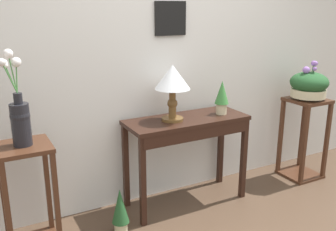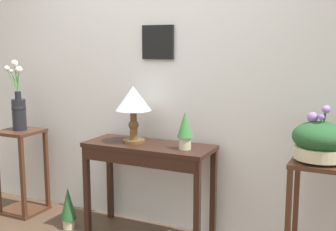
{
  "view_description": "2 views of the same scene",
  "coord_description": "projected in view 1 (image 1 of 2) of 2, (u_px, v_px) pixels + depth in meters",
  "views": [
    {
      "loc": [
        -1.53,
        -1.47,
        1.72
      ],
      "look_at": [
        -0.11,
        1.19,
        0.84
      ],
      "focal_mm": 40.43,
      "sensor_mm": 36.0,
      "label": 1
    },
    {
      "loc": [
        1.7,
        -1.82,
        1.59
      ],
      "look_at": [
        0.21,
        1.26,
        1.03
      ],
      "focal_mm": 45.9,
      "sensor_mm": 36.0,
      "label": 2
    }
  ],
  "objects": [
    {
      "name": "back_wall_with_art",
      "position": [
        163.0,
        44.0,
        3.29
      ],
      "size": [
        9.0,
        0.13,
        2.8
      ],
      "color": "silver",
      "rests_on": "ground"
    },
    {
      "name": "console_table",
      "position": [
        188.0,
        133.0,
        3.25
      ],
      "size": [
        1.07,
        0.42,
        0.79
      ],
      "color": "black",
      "rests_on": "ground"
    },
    {
      "name": "table_lamp",
      "position": [
        172.0,
        81.0,
        3.08
      ],
      "size": [
        0.29,
        0.29,
        0.47
      ],
      "color": "brown",
      "rests_on": "console_table"
    },
    {
      "name": "potted_plant_on_console",
      "position": [
        222.0,
        96.0,
        3.31
      ],
      "size": [
        0.12,
        0.12,
        0.3
      ],
      "color": "beige",
      "rests_on": "console_table"
    },
    {
      "name": "pedestal_stand_left",
      "position": [
        29.0,
        198.0,
        2.69
      ],
      "size": [
        0.36,
        0.36,
        0.8
      ],
      "color": "#472819",
      "rests_on": "ground"
    },
    {
      "name": "flower_vase_tall_left",
      "position": [
        19.0,
        114.0,
        2.51
      ],
      "size": [
        0.16,
        0.16,
        0.65
      ],
      "color": "black",
      "rests_on": "pedestal_stand_left"
    },
    {
      "name": "pedestal_stand_right",
      "position": [
        303.0,
        138.0,
        3.86
      ],
      "size": [
        0.36,
        0.36,
        0.83
      ],
      "color": "#472819",
      "rests_on": "ground"
    },
    {
      "name": "planter_bowl_wide_right",
      "position": [
        309.0,
        85.0,
        3.7
      ],
      "size": [
        0.37,
        0.37,
        0.38
      ],
      "color": "beige",
      "rests_on": "pedestal_stand_right"
    },
    {
      "name": "potted_plant_floor",
      "position": [
        120.0,
        209.0,
        2.93
      ],
      "size": [
        0.14,
        0.14,
        0.37
      ],
      "color": "beige",
      "rests_on": "ground"
    }
  ]
}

